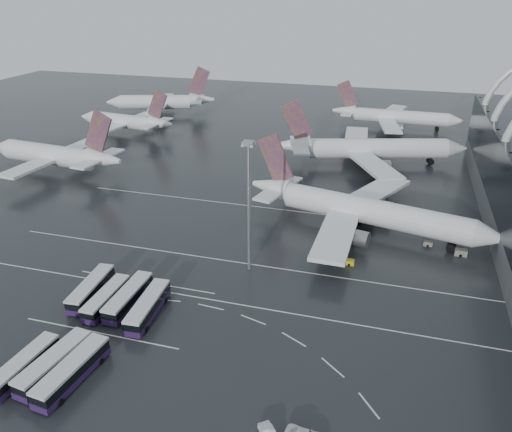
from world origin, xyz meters
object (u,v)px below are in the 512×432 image
(gse_cart_belly_b, at_px, (428,243))
(airliner_gate_c, at_px, (393,117))
(jet_remote_far, at_px, (163,102))
(gse_cart_belly_c, at_px, (349,262))
(bus_row_near_c, at_px, (128,297))
(airliner_gate_b, at_px, (367,149))
(jet_remote_mid, at_px, (127,122))
(floodlight_mast, at_px, (249,192))
(bus_row_far_a, at_px, (24,365))
(bus_row_near_b, at_px, (106,298))
(bus_row_far_c, at_px, (72,371))
(bus_row_far_b, at_px, (54,363))
(gse_cart_belly_d, at_px, (461,252))
(airliner_main, at_px, (362,210))
(bus_row_near_a, at_px, (91,289))
(bus_row_near_d, at_px, (148,307))
(jet_remote_west, at_px, (57,156))

(gse_cart_belly_b, bearing_deg, airliner_gate_c, 96.72)
(jet_remote_far, xyz_separation_m, gse_cart_belly_c, (92.70, -106.15, -4.70))
(jet_remote_far, xyz_separation_m, gse_cart_belly_b, (108.19, -93.30, -4.71))
(jet_remote_far, xyz_separation_m, bus_row_near_c, (56.89, -131.50, -3.46))
(airliner_gate_b, xyz_separation_m, gse_cart_belly_c, (2.09, -63.13, -4.63))
(jet_remote_mid, height_order, floodlight_mast, floodlight_mast)
(jet_remote_far, distance_m, bus_row_far_a, 159.33)
(jet_remote_far, height_order, bus_row_near_b, jet_remote_far)
(bus_row_far_c, bearing_deg, jet_remote_far, 26.88)
(airliner_gate_b, xyz_separation_m, gse_cart_belly_b, (17.58, -50.28, -4.64))
(bus_row_far_b, distance_m, gse_cart_belly_b, 77.47)
(bus_row_far_b, bearing_deg, gse_cart_belly_d, -40.75)
(bus_row_far_b, distance_m, bus_row_far_c, 3.63)
(airliner_main, relative_size, airliner_gate_c, 1.18)
(bus_row_near_a, bearing_deg, airliner_gate_b, -29.78)
(floodlight_mast, bearing_deg, airliner_main, 50.47)
(floodlight_mast, bearing_deg, gse_cart_belly_b, 30.34)
(floodlight_mast, bearing_deg, bus_row_far_c, -112.45)
(jet_remote_far, relative_size, floodlight_mast, 1.74)
(airliner_gate_c, height_order, bus_row_near_a, airliner_gate_c)
(bus_row_near_d, height_order, gse_cart_belly_b, bus_row_near_d)
(jet_remote_far, relative_size, bus_row_near_a, 3.49)
(gse_cart_belly_b, relative_size, gse_cart_belly_c, 0.97)
(bus_row_near_c, relative_size, bus_row_far_a, 1.07)
(jet_remote_mid, bearing_deg, jet_remote_west, 98.91)
(jet_remote_west, height_order, bus_row_near_d, jet_remote_west)
(bus_row_far_a, bearing_deg, airliner_gate_b, -15.87)
(gse_cart_belly_c, bearing_deg, bus_row_near_d, -139.15)
(bus_row_far_a, relative_size, bus_row_far_c, 0.89)
(airliner_gate_b, distance_m, bus_row_near_d, 94.73)
(gse_cart_belly_b, bearing_deg, airliner_gate_b, 109.27)
(bus_row_near_d, bearing_deg, jet_remote_mid, 27.20)
(bus_row_far_a, bearing_deg, jet_remote_far, 22.97)
(bus_row_near_b, height_order, gse_cart_belly_c, bus_row_near_b)
(jet_remote_west, xyz_separation_m, floodlight_mast, (71.23, -37.37, 11.29))
(jet_remote_far, height_order, gse_cart_belly_c, jet_remote_far)
(bus_row_near_b, bearing_deg, jet_remote_far, 21.76)
(jet_remote_mid, distance_m, bus_row_near_d, 117.70)
(bus_row_far_a, xyz_separation_m, gse_cart_belly_c, (41.84, 44.80, -1.10))
(bus_row_near_d, xyz_separation_m, gse_cart_belly_b, (46.66, 39.81, -1.28))
(jet_remote_far, relative_size, bus_row_far_b, 3.42)
(bus_row_near_d, height_order, bus_row_far_c, bus_row_far_c)
(bus_row_near_b, xyz_separation_m, gse_cart_belly_c, (39.48, 26.52, -1.11))
(gse_cart_belly_c, bearing_deg, bus_row_near_a, -150.43)
(bus_row_far_a, xyz_separation_m, gse_cart_belly_b, (57.33, 57.65, -1.11))
(bus_row_near_c, bearing_deg, gse_cart_belly_d, -58.34)
(gse_cart_belly_b, bearing_deg, jet_remote_mid, 150.35)
(jet_remote_mid, height_order, bus_row_near_c, jet_remote_mid)
(jet_remote_mid, height_order, bus_row_near_a, jet_remote_mid)
(jet_remote_far, xyz_separation_m, bus_row_near_a, (49.03, -130.92, -3.48))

